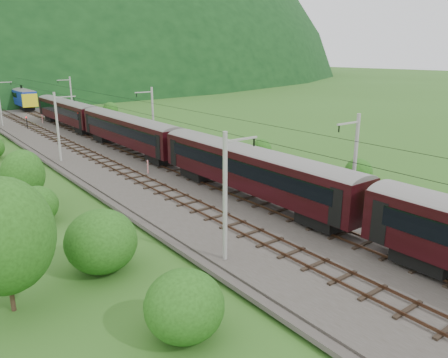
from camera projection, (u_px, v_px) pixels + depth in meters
ground at (295, 238)px, 30.78m from camera, size 600.00×600.00×0.00m
railbed at (212, 200)px, 38.39m from camera, size 14.00×220.00×0.30m
track_left at (189, 203)px, 36.93m from camera, size 2.40×220.00×0.27m
track_right at (234, 192)px, 39.72m from camera, size 2.40×220.00×0.27m
catenary_left at (58, 125)px, 50.45m from camera, size 2.54×192.28×8.00m
catenary_right at (152, 116)px, 57.55m from camera, size 2.54×192.28×8.00m
overhead_wires at (212, 121)px, 36.44m from camera, size 4.83×198.00×0.03m
train at (254, 163)px, 36.66m from camera, size 3.10×173.00×5.40m
hazard_post_near at (148, 167)px, 46.09m from camera, size 0.15×0.15×1.41m
hazard_post_far at (42, 119)px, 78.95m from camera, size 0.16×0.16×1.52m
signal at (27, 122)px, 72.96m from camera, size 0.22×0.22×2.00m
vegetation_left at (42, 208)px, 29.52m from camera, size 11.64×147.21×7.05m
vegetation_right at (300, 164)px, 46.19m from camera, size 7.16×108.98×2.86m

